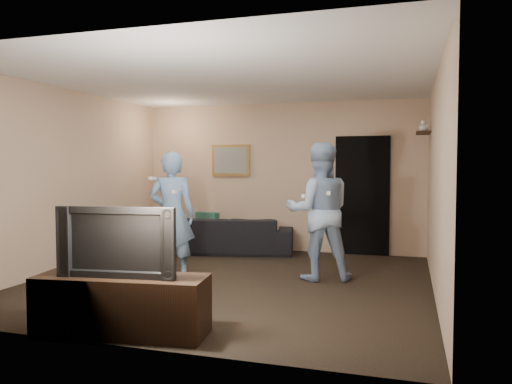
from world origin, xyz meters
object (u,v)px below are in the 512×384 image
(sofa, at_px, (232,235))
(television, at_px, (121,241))
(wii_player_left, at_px, (172,215))
(tv_console, at_px, (122,306))
(wii_player_right, at_px, (319,211))

(sofa, distance_m, television, 4.27)
(television, distance_m, wii_player_left, 2.22)
(sofa, height_order, tv_console, sofa)
(television, distance_m, wii_player_right, 2.96)
(tv_console, bearing_deg, sofa, 89.12)
(tv_console, relative_size, wii_player_left, 0.91)
(tv_console, xyz_separation_m, wii_player_right, (1.31, 2.66, 0.65))
(tv_console, bearing_deg, wii_player_left, 97.66)
(tv_console, height_order, wii_player_left, wii_player_left)
(tv_console, distance_m, television, 0.59)
(tv_console, height_order, wii_player_right, wii_player_right)
(tv_console, relative_size, television, 1.42)
(sofa, height_order, wii_player_right, wii_player_right)
(television, xyz_separation_m, wii_player_right, (1.31, 2.66, 0.07))
(tv_console, distance_m, wii_player_right, 3.03)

